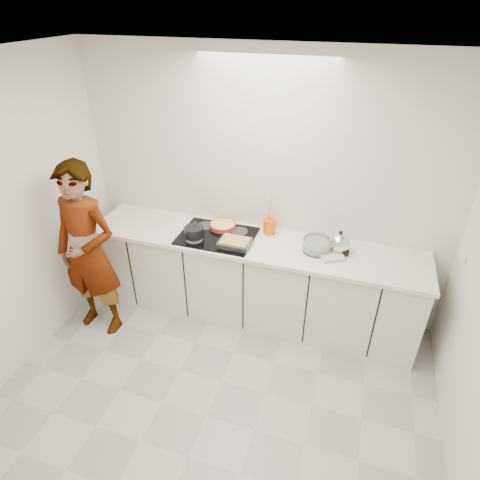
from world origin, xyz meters
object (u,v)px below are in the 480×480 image
(saucepan, at_px, (194,232))
(utensil_crock, at_px, (269,227))
(hob, at_px, (217,236))
(baking_dish, at_px, (235,242))
(tart_dish, at_px, (223,225))
(cook, at_px, (88,252))
(kettle, at_px, (339,243))
(mixing_bowl, at_px, (317,246))

(saucepan, relative_size, utensil_crock, 1.62)
(hob, bearing_deg, saucepan, -155.38)
(saucepan, xyz_separation_m, baking_dish, (0.42, -0.03, -0.02))
(hob, xyz_separation_m, baking_dish, (0.22, -0.12, 0.04))
(tart_dish, bearing_deg, baking_dish, -51.64)
(tart_dish, height_order, baking_dish, baking_dish)
(hob, xyz_separation_m, tart_dish, (0.00, 0.16, 0.03))
(utensil_crock, bearing_deg, cook, -152.40)
(saucepan, distance_m, kettle, 1.35)
(hob, xyz_separation_m, mixing_bowl, (0.95, 0.04, 0.05))
(hob, xyz_separation_m, kettle, (1.14, 0.08, 0.09))
(saucepan, distance_m, cook, 0.99)
(hob, xyz_separation_m, saucepan, (-0.20, -0.09, 0.06))
(saucepan, height_order, baking_dish, saucepan)
(kettle, height_order, utensil_crock, kettle)
(kettle, bearing_deg, baking_dish, -168.21)
(baking_dish, distance_m, utensil_crock, 0.41)
(tart_dish, bearing_deg, mixing_bowl, -7.23)
(hob, relative_size, mixing_bowl, 2.10)
(cook, bearing_deg, saucepan, 32.38)
(saucepan, bearing_deg, baking_dish, -3.49)
(mixing_bowl, height_order, kettle, kettle)
(mixing_bowl, xyz_separation_m, cook, (-2.01, -0.62, -0.09))
(tart_dish, bearing_deg, saucepan, -128.26)
(kettle, bearing_deg, cook, -163.41)
(baking_dish, distance_m, kettle, 0.94)
(baking_dish, bearing_deg, hob, 152.14)
(tart_dish, distance_m, cook, 1.30)
(baking_dish, bearing_deg, cook, -160.09)
(tart_dish, xyz_separation_m, saucepan, (-0.20, -0.25, 0.03))
(utensil_crock, relative_size, cook, 0.09)
(hob, relative_size, saucepan, 2.98)
(baking_dish, xyz_separation_m, cook, (-1.28, -0.46, -0.08))
(kettle, bearing_deg, hob, -176.21)
(tart_dish, height_order, cook, cook)
(hob, distance_m, mixing_bowl, 0.95)
(tart_dish, height_order, utensil_crock, utensil_crock)
(hob, distance_m, baking_dish, 0.25)
(kettle, relative_size, cook, 0.15)
(mixing_bowl, bearing_deg, saucepan, -173.44)
(cook, bearing_deg, hob, 31.46)
(tart_dish, relative_size, saucepan, 1.28)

